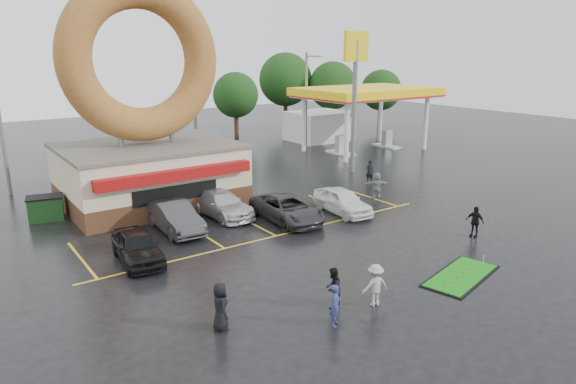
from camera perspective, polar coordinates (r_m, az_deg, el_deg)
ground at (r=23.96m, az=3.26°, el=-7.21°), size 120.00×120.00×0.00m
donut_shop at (r=32.46m, az=-15.43°, el=6.48°), size 10.20×8.70×13.50m
gas_station at (r=51.32m, az=6.35°, el=9.21°), size 12.30×13.65×5.90m
shell_sign at (r=39.74m, az=7.48°, el=12.69°), size 2.20×0.36×10.60m
streetlight_left at (r=37.63m, az=-29.34°, el=6.73°), size 0.40×2.21×9.00m
streetlight_mid at (r=42.36m, az=-10.26°, el=9.21°), size 0.40×2.21×9.00m
streetlight_right at (r=49.44m, az=2.09°, el=10.31°), size 0.40×2.21×9.00m
tree_far_a at (r=61.93m, az=4.99°, el=11.69°), size 5.60×5.60×8.00m
tree_far_b at (r=64.58m, az=10.30°, el=11.08°), size 4.90×4.90×7.00m
tree_far_c at (r=62.63m, az=-0.28°, el=12.38°), size 6.30×6.30×9.00m
tree_far_d at (r=56.77m, az=-5.84°, el=10.66°), size 4.90×4.90×7.00m
car_black at (r=24.16m, az=-16.40°, el=-5.81°), size 2.11×4.39×1.45m
car_dgrey at (r=27.62m, az=-12.46°, el=-2.72°), size 1.73×4.74×1.55m
car_silver at (r=29.71m, az=-7.42°, el=-1.31°), size 2.34×5.04×1.43m
car_grey at (r=28.58m, az=-0.10°, el=-1.85°), size 2.59×5.25×1.43m
car_white at (r=30.12m, az=6.07°, el=-1.00°), size 2.09×4.44×1.47m
person_blue at (r=18.16m, az=5.32°, el=-12.40°), size 0.66×0.62×1.52m
person_blackjkt at (r=19.29m, az=5.00°, el=-10.57°), size 0.96×0.89×1.57m
person_hoodie at (r=19.62m, az=9.65°, el=-10.16°), size 1.16×0.81×1.63m
person_bystander at (r=17.97m, az=-7.54°, el=-12.49°), size 0.68×0.91×1.69m
person_cameraman at (r=27.85m, az=20.05°, el=-3.10°), size 0.56×1.00×1.62m
person_walker_near at (r=33.46m, az=9.81°, el=0.75°), size 1.64×1.19×1.71m
person_walker_far at (r=37.30m, az=9.06°, el=2.29°), size 0.69×0.54×1.68m
dumpster at (r=31.81m, az=-25.32°, el=-1.70°), size 2.01×1.55×1.30m
putting_green at (r=23.16m, az=18.67°, el=-8.79°), size 4.47×2.74×0.52m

